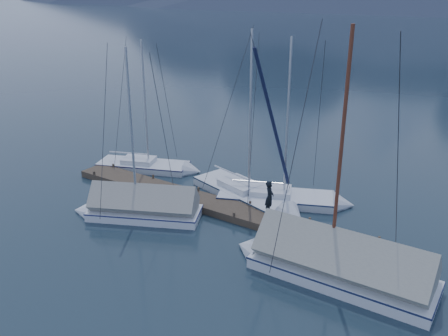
{
  "coord_description": "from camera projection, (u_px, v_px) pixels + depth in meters",
  "views": [
    {
      "loc": [
        11.1,
        -14.61,
        9.84
      ],
      "look_at": [
        0.0,
        2.0,
        2.2
      ],
      "focal_mm": 38.0,
      "sensor_mm": 36.0,
      "label": 1
    }
  ],
  "objects": [
    {
      "name": "ground",
      "position": [
        199.0,
        229.0,
        20.62
      ],
      "size": [
        1000.0,
        1000.0,
        0.0
      ],
      "primitive_type": "plane",
      "color": "black",
      "rests_on": "ground"
    },
    {
      "name": "dock",
      "position": [
        224.0,
        210.0,
        22.14
      ],
      "size": [
        18.0,
        1.5,
        0.54
      ],
      "color": "#382D23",
      "rests_on": "ground"
    },
    {
      "name": "mooring_posts",
      "position": [
        215.0,
        203.0,
        22.31
      ],
      "size": [
        15.12,
        1.52,
        0.35
      ],
      "color": "#382D23",
      "rests_on": "ground"
    },
    {
      "name": "sailboat_open_left",
      "position": [
        156.0,
        168.0,
        27.23
      ],
      "size": [
        6.26,
        3.79,
        8.0
      ],
      "color": "silver",
      "rests_on": "ground"
    },
    {
      "name": "sailboat_open_mid",
      "position": [
        255.0,
        199.0,
        23.1
      ],
      "size": [
        7.05,
        3.72,
        8.97
      ],
      "color": "silver",
      "rests_on": "ground"
    },
    {
      "name": "sailboat_open_right",
      "position": [
        293.0,
        200.0,
        23.04
      ],
      "size": [
        6.73,
        4.29,
        8.65
      ],
      "color": "silver",
      "rests_on": "ground"
    },
    {
      "name": "sailboat_covered_near",
      "position": [
        326.0,
        263.0,
        17.14
      ],
      "size": [
        7.58,
        3.26,
        9.81
      ],
      "color": "silver",
      "rests_on": "ground"
    },
    {
      "name": "sailboat_covered_far",
      "position": [
        135.0,
        208.0,
        21.59
      ],
      "size": [
        6.15,
        4.12,
        8.36
      ],
      "color": "white",
      "rests_on": "ground"
    },
    {
      "name": "person",
      "position": [
        269.0,
        197.0,
        21.01
      ],
      "size": [
        0.54,
        0.66,
        1.55
      ],
      "primitive_type": "imported",
      "rotation": [
        0.0,
        0.0,
        1.91
      ],
      "color": "black",
      "rests_on": "dock"
    }
  ]
}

